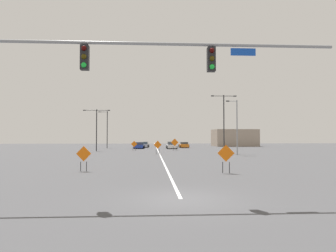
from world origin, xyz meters
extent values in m
plane|color=#444447|center=(0.00, 0.00, 0.00)|extent=(174.52, 174.52, 0.00)
cube|color=white|center=(0.00, 48.48, 0.00)|extent=(0.16, 96.95, 0.01)
cylinder|color=gray|center=(-1.37, 0.00, 6.61)|extent=(16.16, 0.14, 0.14)
cube|color=black|center=(-4.06, 0.00, 5.96)|extent=(0.34, 0.32, 1.05)
sphere|color=#3A0503|center=(-4.06, -0.17, 6.31)|extent=(0.22, 0.22, 0.22)
sphere|color=#3C3106|center=(-4.06, -0.17, 5.96)|extent=(0.22, 0.22, 0.22)
sphere|color=green|center=(-4.06, -0.17, 5.61)|extent=(0.22, 0.22, 0.22)
cube|color=black|center=(1.33, 0.00, 5.96)|extent=(0.34, 0.32, 1.05)
sphere|color=#3A0503|center=(1.33, -0.17, 6.31)|extent=(0.22, 0.22, 0.22)
sphere|color=#3C3106|center=(1.33, -0.17, 5.96)|extent=(0.22, 0.22, 0.22)
sphere|color=green|center=(1.33, -0.17, 5.61)|extent=(0.22, 0.22, 0.22)
cube|color=#1447B7|center=(2.73, 0.00, 6.32)|extent=(1.10, 0.03, 0.32)
cylinder|color=black|center=(9.80, 31.76, 4.43)|extent=(0.16, 0.16, 8.85)
cylinder|color=black|center=(8.93, 31.76, 8.70)|extent=(1.73, 0.08, 0.08)
cube|color=#262628|center=(8.07, 31.76, 8.70)|extent=(0.44, 0.24, 0.14)
cylinder|color=black|center=(10.67, 31.76, 8.70)|extent=(1.73, 0.08, 0.08)
cube|color=#262628|center=(11.53, 31.76, 8.70)|extent=(0.44, 0.24, 0.14)
cylinder|color=gray|center=(10.70, 27.96, 3.81)|extent=(0.16, 0.16, 7.63)
cylinder|color=gray|center=(10.05, 27.96, 7.48)|extent=(1.30, 0.08, 0.08)
cube|color=#262628|center=(9.40, 27.96, 7.48)|extent=(0.44, 0.24, 0.14)
cylinder|color=black|center=(-10.58, 51.30, 3.94)|extent=(0.16, 0.16, 7.89)
cylinder|color=black|center=(-11.42, 51.30, 7.74)|extent=(1.67, 0.08, 0.08)
cube|color=#262628|center=(-12.25, 51.30, 7.74)|extent=(0.44, 0.24, 0.14)
cylinder|color=black|center=(-10.62, 39.08, 3.60)|extent=(0.16, 0.16, 7.20)
cylinder|color=black|center=(-11.65, 39.08, 7.05)|extent=(2.06, 0.08, 0.08)
cube|color=#262628|center=(-12.68, 39.08, 7.05)|extent=(0.44, 0.24, 0.14)
cylinder|color=black|center=(-9.59, 39.08, 7.05)|extent=(2.06, 0.08, 0.08)
cube|color=#262628|center=(-8.56, 39.08, 7.05)|extent=(0.44, 0.24, 0.14)
cube|color=orange|center=(-0.28, 30.53, 1.35)|extent=(1.15, 0.29, 1.16)
cylinder|color=black|center=(-0.50, 30.48, 0.37)|extent=(0.05, 0.05, 0.75)
cylinder|color=black|center=(-0.06, 30.58, 0.37)|extent=(0.05, 0.05, 0.75)
cube|color=orange|center=(-4.27, 41.16, 1.16)|extent=(1.14, 0.07, 1.14)
cylinder|color=black|center=(-4.49, 41.17, 0.29)|extent=(0.05, 0.05, 0.58)
cylinder|color=black|center=(-4.05, 41.15, 0.29)|extent=(0.05, 0.05, 0.58)
cube|color=orange|center=(3.02, 40.64, 1.46)|extent=(1.36, 0.32, 1.38)
cylinder|color=black|center=(2.76, 40.70, 0.38)|extent=(0.05, 0.05, 0.75)
cylinder|color=black|center=(3.28, 40.59, 0.38)|extent=(0.05, 0.05, 0.75)
cube|color=orange|center=(4.09, 8.37, 1.42)|extent=(1.20, 0.28, 1.22)
cylinder|color=black|center=(3.86, 8.42, 0.40)|extent=(0.05, 0.05, 0.80)
cylinder|color=black|center=(4.33, 8.33, 0.40)|extent=(0.05, 0.05, 0.80)
cube|color=orange|center=(-6.31, 10.09, 1.32)|extent=(1.15, 0.20, 1.15)
cylinder|color=black|center=(-6.54, 10.12, 0.36)|extent=(0.05, 0.05, 0.72)
cylinder|color=black|center=(-6.09, 10.06, 0.36)|extent=(0.05, 0.05, 0.72)
cube|color=#1E389E|center=(-3.66, 49.03, 0.47)|extent=(2.02, 4.51, 0.62)
cube|color=#333D47|center=(-3.65, 49.25, 1.05)|extent=(1.75, 2.54, 0.55)
cylinder|color=black|center=(-4.64, 47.51, 0.32)|extent=(0.25, 0.65, 0.64)
cylinder|color=black|center=(-2.81, 47.44, 0.32)|extent=(0.25, 0.65, 0.64)
cylinder|color=black|center=(-4.52, 50.62, 0.32)|extent=(0.25, 0.65, 0.64)
cylinder|color=black|center=(-2.68, 50.55, 0.32)|extent=(0.25, 0.65, 0.64)
cube|color=#B7BABF|center=(-2.79, 55.19, 0.45)|extent=(2.12, 4.66, 0.57)
cube|color=#333D47|center=(-2.78, 55.42, 1.00)|extent=(1.82, 2.68, 0.54)
cylinder|color=black|center=(-3.81, 53.65, 0.32)|extent=(0.26, 0.65, 0.64)
cylinder|color=black|center=(-1.96, 53.54, 0.32)|extent=(0.26, 0.65, 0.64)
cylinder|color=black|center=(-3.62, 56.84, 0.32)|extent=(0.26, 0.65, 0.64)
cylinder|color=black|center=(-1.77, 56.73, 0.32)|extent=(0.26, 0.65, 0.64)
cube|color=white|center=(2.99, 48.09, 0.50)|extent=(1.95, 4.09, 0.68)
cube|color=#333D47|center=(2.99, 47.89, 1.14)|extent=(1.73, 2.22, 0.61)
cylinder|color=black|center=(3.89, 49.53, 0.32)|extent=(0.23, 0.64, 0.64)
cylinder|color=black|center=(2.03, 49.49, 0.32)|extent=(0.23, 0.64, 0.64)
cylinder|color=black|center=(3.95, 46.69, 0.32)|extent=(0.23, 0.64, 0.64)
cylinder|color=black|center=(2.09, 46.65, 0.32)|extent=(0.23, 0.64, 0.64)
cube|color=orange|center=(6.03, 52.81, 0.49)|extent=(1.86, 3.93, 0.65)
cube|color=#333D47|center=(6.03, 52.62, 1.04)|extent=(1.63, 2.01, 0.46)
cylinder|color=black|center=(6.87, 54.19, 0.32)|extent=(0.24, 0.65, 0.64)
cylinder|color=black|center=(5.11, 54.14, 0.32)|extent=(0.24, 0.65, 0.64)
cylinder|color=black|center=(6.94, 51.48, 0.32)|extent=(0.24, 0.65, 0.64)
cylinder|color=black|center=(5.19, 51.43, 0.32)|extent=(0.24, 0.65, 0.64)
cube|color=gray|center=(19.99, 61.88, 2.12)|extent=(10.48, 7.74, 4.25)
camera|label=1|loc=(-1.27, -12.56, 2.68)|focal=31.70mm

